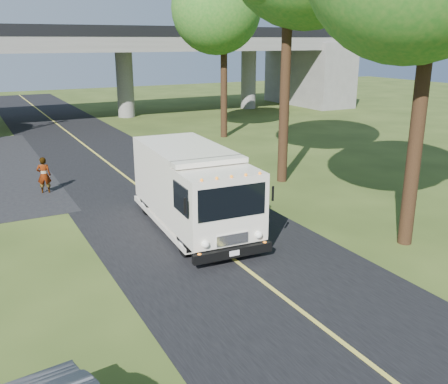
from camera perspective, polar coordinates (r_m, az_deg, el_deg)
ground at (r=13.11m, az=6.39°, el=-11.66°), size 120.00×120.00×0.00m
road at (r=21.45m, az=-8.75°, el=-0.17°), size 7.00×90.00×0.02m
lane_line at (r=21.45m, az=-8.75°, el=-0.12°), size 0.12×90.00×0.01m
overpass at (r=41.98m, az=-19.45°, el=13.72°), size 54.00×10.00×7.30m
tree_right_far at (r=33.33m, az=0.47°, el=20.48°), size 5.77×5.67×10.99m
step_van at (r=16.91m, az=-3.65°, el=0.65°), size 2.84×6.77×2.79m
pedestrian at (r=22.44m, az=-19.89°, el=1.82°), size 0.65×0.52×1.57m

